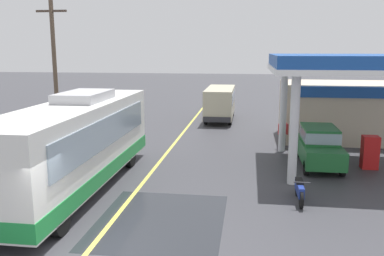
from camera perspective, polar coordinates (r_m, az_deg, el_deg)
ground at (r=30.02m, az=-0.20°, el=0.68°), size 120.00×120.00×0.00m
lane_divider_stripe at (r=25.17m, az=-1.81°, el=-1.33°), size 0.16×50.00×0.01m
wet_puddle_patch at (r=13.41m, az=-4.37°, el=-12.63°), size 3.98×4.86×0.01m
coach_bus_main at (r=16.25m, az=-15.76°, el=-2.42°), size 2.60×11.04×3.69m
gas_station_roadside at (r=23.97m, az=21.18°, el=3.67°), size 9.10×11.95×5.10m
car_at_pump at (r=19.90m, az=17.23°, el=-2.16°), size 1.70×4.20×1.82m
minibus_opposing_lane at (r=31.26m, az=3.92°, el=3.79°), size 2.04×6.13×2.44m
motorcycle_parked_forecourt at (r=15.20m, az=14.68°, el=-8.29°), size 0.55×1.80×0.92m
pedestrian_near_pump at (r=22.80m, az=12.52°, el=-0.50°), size 0.55×0.22×1.66m
utility_pole_roadside at (r=25.22m, az=-18.49°, el=7.77°), size 1.80×0.24×8.04m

